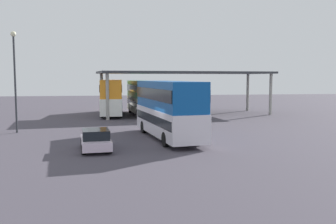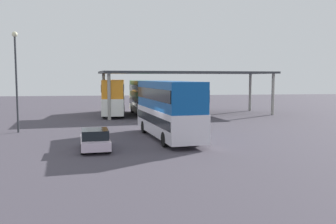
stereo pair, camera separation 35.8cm
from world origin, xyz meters
The scene contains 7 objects.
ground_plane centered at (0.00, 0.00, 0.00)m, with size 140.00×140.00×0.00m, color #443F49.
double_decker_main centered at (0.15, 2.24, 2.35)m, with size 3.99×10.58×4.30m.
parked_hatchback centered at (-5.03, -1.60, 0.67)m, with size 2.14×3.96×1.35m.
double_decker_near_canopy centered at (-3.95, 20.77, 2.35)m, with size 2.75×11.26×4.29m.
double_decker_mid_row centered at (-0.31, 19.89, 2.29)m, with size 3.27×10.94×4.18m.
depot_canopy centered at (5.05, 19.40, 5.00)m, with size 21.89×9.72×5.30m.
lamppost_tall centered at (-11.82, 6.94, 5.19)m, with size 0.44×0.44×8.31m.
Camera 2 is at (-3.62, -24.82, 4.56)m, focal length 39.23 mm.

